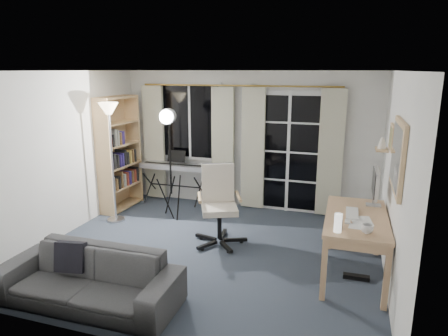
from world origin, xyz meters
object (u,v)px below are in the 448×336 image
(studio_light, at_px, (168,130))
(sofa, at_px, (88,270))
(bookshelf, at_px, (117,156))
(torchiere_lamp, at_px, (110,127))
(keyboard_piano, at_px, (175,167))
(monitor, at_px, (375,184))
(mug, at_px, (367,228))
(office_chair, at_px, (219,197))
(desk, at_px, (356,223))

(studio_light, bearing_deg, sofa, -92.44)
(bookshelf, distance_m, torchiere_lamp, 0.89)
(torchiere_lamp, distance_m, keyboard_piano, 1.50)
(monitor, distance_m, sofa, 3.50)
(mug, distance_m, sofa, 2.95)
(studio_light, xyz_separation_m, office_chair, (1.03, -0.58, -0.84))
(office_chair, relative_size, monitor, 2.05)
(monitor, relative_size, mug, 4.39)
(torchiere_lamp, height_order, desk, torchiere_lamp)
(mug, bearing_deg, monitor, 84.20)
(studio_light, relative_size, sofa, 0.96)
(studio_light, height_order, sofa, studio_light)
(bookshelf, distance_m, office_chair, 2.31)
(torchiere_lamp, xyz_separation_m, studio_light, (0.82, 0.36, -0.06))
(bookshelf, distance_m, studio_light, 1.26)
(keyboard_piano, bearing_deg, studio_light, -72.49)
(studio_light, relative_size, monitor, 3.43)
(mug, relative_size, sofa, 0.06)
(desk, distance_m, monitor, 0.62)
(keyboard_piano, xyz_separation_m, office_chair, (1.28, -1.30, -0.04))
(studio_light, bearing_deg, mug, -35.08)
(torchiere_lamp, xyz_separation_m, mug, (3.82, -1.17, -0.73))
(studio_light, height_order, office_chair, studio_light)
(studio_light, distance_m, mug, 3.43)
(torchiere_lamp, xyz_separation_m, sofa, (1.06, -2.16, -1.17))
(office_chair, distance_m, sofa, 2.12)
(bookshelf, height_order, office_chair, bookshelf)
(sofa, bearing_deg, bookshelf, 115.68)
(office_chair, bearing_deg, torchiere_lamp, 149.81)
(sofa, bearing_deg, desk, 28.59)
(bookshelf, xyz_separation_m, desk, (4.01, -1.25, -0.28))
(torchiere_lamp, bearing_deg, desk, -10.28)
(bookshelf, distance_m, sofa, 3.11)
(studio_light, bearing_deg, bookshelf, 161.01)
(desk, bearing_deg, keyboard_piano, 149.95)
(bookshelf, distance_m, monitor, 4.28)
(bookshelf, relative_size, monitor, 3.65)
(torchiere_lamp, bearing_deg, sofa, -63.75)
(mug, height_order, sofa, mug)
(torchiere_lamp, bearing_deg, mug, -17.10)
(office_chair, bearing_deg, desk, -37.50)
(office_chair, height_order, desk, office_chair)
(mug, bearing_deg, torchiere_lamp, 162.90)
(studio_light, bearing_deg, torchiere_lamp, -164.15)
(studio_light, relative_size, mug, 15.09)
(desk, distance_m, mug, 0.53)
(studio_light, distance_m, monitor, 3.18)
(monitor, distance_m, mug, 0.98)
(bookshelf, distance_m, mug, 4.47)
(bookshelf, bearing_deg, office_chair, -17.80)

